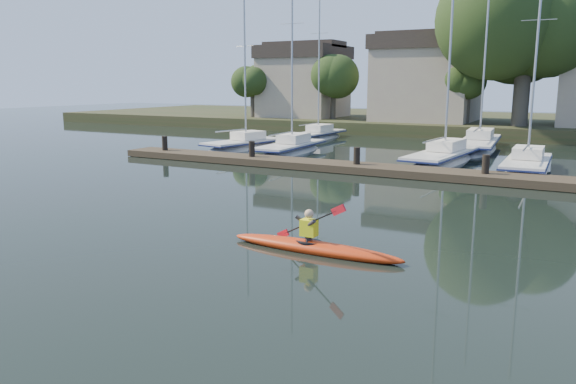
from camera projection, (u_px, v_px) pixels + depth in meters
The scene contains 10 objects.
ground at pixel (261, 259), 13.88m from camera, with size 160.00×160.00×0.00m, color black.
kayak at pixel (313, 245), 14.42m from camera, with size 4.84×1.05×1.55m.
dock at pixel (417, 172), 25.93m from camera, with size 34.00×2.00×1.80m.
sailboat_0 at pixel (244, 152), 36.59m from camera, with size 3.43×7.47×11.44m.
sailboat_1 at pixel (290, 156), 34.65m from camera, with size 2.33×8.24×13.36m.
sailboat_2 at pixel (442, 166), 30.45m from camera, with size 2.98×9.30×15.14m.
sailboat_3 at pixel (526, 175), 27.55m from camera, with size 2.18×7.77×12.47m.
sailboat_5 at pixel (317, 141), 43.12m from camera, with size 2.17×8.25×13.57m.
sailboat_6 at pixel (478, 152), 36.62m from camera, with size 3.03×10.75×16.87m.
shore at pixel (523, 95), 47.30m from camera, with size 90.00×25.25×12.75m.
Camera 1 is at (6.90, -11.39, 4.29)m, focal length 35.00 mm.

